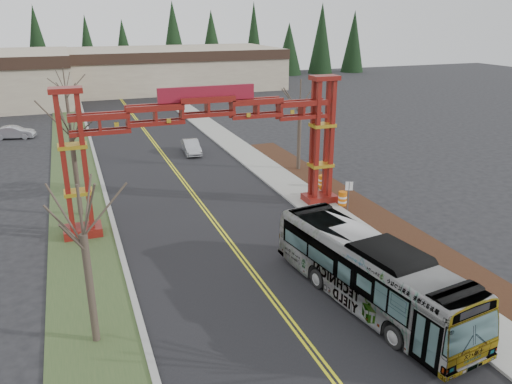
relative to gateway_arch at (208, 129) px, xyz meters
name	(u,v)px	position (x,y,z in m)	size (l,w,h in m)	color
road	(187,186)	(0.00, 7.00, -5.97)	(12.00, 110.00, 0.02)	black
lane_line_left	(185,185)	(-0.12, 7.00, -5.96)	(0.12, 100.00, 0.01)	yellow
lane_line_right	(188,185)	(0.12, 7.00, -5.96)	(0.12, 100.00, 0.01)	yellow
curb_right	(260,176)	(6.15, 7.00, -5.91)	(0.30, 110.00, 0.15)	#999994
sidewalk_right	(276,174)	(7.60, 7.00, -5.91)	(2.60, 110.00, 0.14)	gray
landscape_strip	(416,242)	(10.20, -8.00, -5.92)	(2.60, 50.00, 0.12)	black
grass_median	(79,198)	(-8.00, 7.00, -5.94)	(4.00, 110.00, 0.08)	#334C26
curb_left	(105,194)	(-6.15, 7.00, -5.91)	(0.30, 110.00, 0.15)	#999994
gateway_arch	(208,129)	(0.00, 0.00, 0.00)	(18.20, 1.60, 8.90)	#5E100C
retail_building_east	(170,68)	(10.00, 61.95, -2.47)	(38.00, 20.30, 7.00)	gray
conifer_treeline	(106,48)	(0.25, 74.00, 0.50)	(116.10, 5.60, 13.00)	black
transit_bus	(369,272)	(3.96, -12.54, -4.37)	(2.71, 11.59, 3.23)	#B1B4BA
silver_sedan	(191,147)	(2.64, 16.17, -5.31)	(1.41, 4.05, 1.34)	#A5A8AD
parked_car_far_a	(14,132)	(-13.73, 28.98, -5.29)	(1.46, 4.18, 1.38)	#B0B2B8
bare_tree_median_near	(83,235)	(-8.00, -11.08, -1.19)	(3.01, 3.01, 6.80)	#382D26
bare_tree_median_mid	(71,135)	(-8.00, 3.51, -0.53)	(3.14, 3.14, 7.56)	#382D26
bare_tree_median_far	(65,89)	(-8.00, 22.07, -0.09)	(2.97, 2.97, 7.90)	#382D26
bare_tree_right_far	(300,106)	(10.00, 7.73, -0.45)	(3.23, 3.23, 7.70)	#382D26
street_sign	(349,190)	(8.96, -2.32, -4.43)	(0.47, 0.22, 2.16)	#3F3F44
barrel_south	(342,199)	(9.12, -1.30, -5.43)	(0.60, 0.60, 1.11)	#D5630B
barrel_mid	(322,192)	(8.68, 0.83, -5.51)	(0.51, 0.51, 0.94)	#D5630B
barrel_north	(322,182)	(9.64, 2.72, -5.47)	(0.56, 0.56, 1.03)	#D5630B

